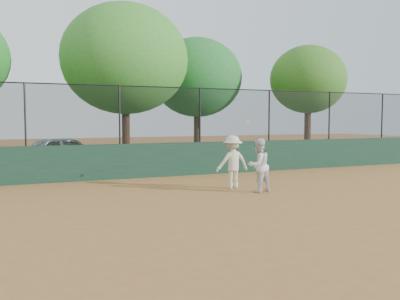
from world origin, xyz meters
name	(u,v)px	position (x,y,z in m)	size (l,w,h in m)	color
ground	(208,210)	(0.00, 0.00, 0.00)	(80.00, 80.00, 0.00)	#A26934
back_wall	(134,161)	(0.00, 6.00, 0.60)	(26.00, 0.20, 1.20)	#1B3B28
grass_strip	(100,163)	(0.00, 12.00, 0.00)	(36.00, 12.00, 0.01)	#274B17
parked_car	(66,153)	(-1.81, 9.71, 0.69)	(1.62, 4.02, 1.37)	#A2A6AC
player_second	(259,165)	(2.36, 1.66, 0.76)	(0.74, 0.57, 1.51)	silver
player_main	(232,162)	(2.04, 2.61, 0.78)	(1.02, 0.59, 2.01)	beige
fence_assembly	(133,114)	(-0.03, 6.00, 2.24)	(26.00, 0.06, 2.00)	black
tree_2	(125,59)	(1.00, 10.91, 4.75)	(5.77, 5.24, 7.25)	#422817
tree_3	(197,78)	(5.31, 12.62, 4.22)	(4.81, 4.38, 6.31)	#402A15
tree_4	(308,80)	(10.69, 10.28, 4.12)	(4.14, 3.77, 5.93)	#492E1A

